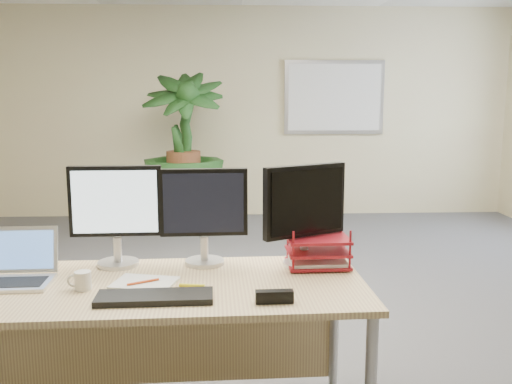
{
  "coord_description": "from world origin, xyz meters",
  "views": [
    {
      "loc": [
        -0.18,
        -3.48,
        1.59
      ],
      "look_at": [
        0.01,
        0.35,
        0.93
      ],
      "focal_mm": 40.0,
      "sensor_mm": 36.0,
      "label": 1
    }
  ],
  "objects_px": {
    "laptop": "(17,269)",
    "desk": "(158,308)",
    "floor_plant": "(184,167)",
    "monitor_right": "(204,210)",
    "monitor_left": "(116,209)"
  },
  "relations": [
    {
      "from": "laptop",
      "to": "desk",
      "type": "bearing_deg",
      "value": 3.27
    },
    {
      "from": "desk",
      "to": "floor_plant",
      "type": "xyz_separation_m",
      "value": [
        -0.19,
        4.07,
        0.17
      ]
    },
    {
      "from": "monitor_right",
      "to": "laptop",
      "type": "bearing_deg",
      "value": -164.63
    },
    {
      "from": "floor_plant",
      "to": "monitor_right",
      "type": "xyz_separation_m",
      "value": [
        0.4,
        -3.88,
        0.27
      ]
    },
    {
      "from": "floor_plant",
      "to": "desk",
      "type": "bearing_deg",
      "value": -87.39
    },
    {
      "from": "floor_plant",
      "to": "monitor_left",
      "type": "distance_m",
      "value": 3.89
    },
    {
      "from": "floor_plant",
      "to": "laptop",
      "type": "distance_m",
      "value": 4.13
    },
    {
      "from": "floor_plant",
      "to": "laptop",
      "type": "relative_size",
      "value": 4.45
    },
    {
      "from": "monitor_left",
      "to": "monitor_right",
      "type": "height_order",
      "value": "monitor_left"
    },
    {
      "from": "desk",
      "to": "monitor_left",
      "type": "height_order",
      "value": "monitor_left"
    },
    {
      "from": "floor_plant",
      "to": "monitor_right",
      "type": "relative_size",
      "value": 3.08
    },
    {
      "from": "laptop",
      "to": "monitor_right",
      "type": "bearing_deg",
      "value": 15.37
    },
    {
      "from": "desk",
      "to": "monitor_right",
      "type": "distance_m",
      "value": 0.53
    },
    {
      "from": "monitor_left",
      "to": "monitor_right",
      "type": "distance_m",
      "value": 0.43
    },
    {
      "from": "desk",
      "to": "floor_plant",
      "type": "relative_size",
      "value": 1.3
    }
  ]
}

